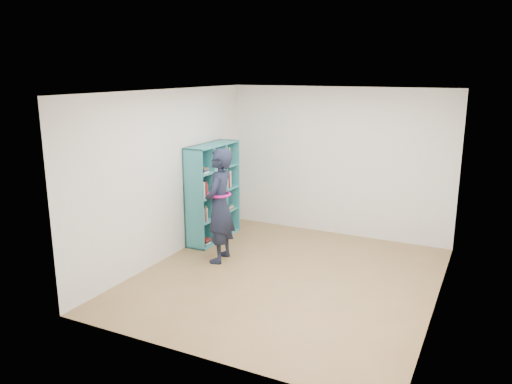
% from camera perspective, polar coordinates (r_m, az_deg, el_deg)
% --- Properties ---
extents(floor, '(4.50, 4.50, 0.00)m').
position_cam_1_polar(floor, '(7.20, 3.53, -9.77)').
color(floor, olive).
rests_on(floor, ground).
extents(ceiling, '(4.50, 4.50, 0.00)m').
position_cam_1_polar(ceiling, '(6.60, 3.86, 11.38)').
color(ceiling, white).
rests_on(ceiling, wall_back).
extents(wall_left, '(0.02, 4.50, 2.60)m').
position_cam_1_polar(wall_left, '(7.76, -10.08, 1.87)').
color(wall_left, silver).
rests_on(wall_left, floor).
extents(wall_right, '(0.02, 4.50, 2.60)m').
position_cam_1_polar(wall_right, '(6.32, 20.67, -1.56)').
color(wall_right, silver).
rests_on(wall_right, floor).
extents(wall_back, '(4.00, 0.02, 2.60)m').
position_cam_1_polar(wall_back, '(8.86, 9.33, 3.38)').
color(wall_back, silver).
rests_on(wall_back, floor).
extents(wall_front, '(4.00, 0.02, 2.60)m').
position_cam_1_polar(wall_front, '(4.86, -6.66, -5.21)').
color(wall_front, silver).
rests_on(wall_front, floor).
extents(bookshelf, '(0.36, 1.25, 1.67)m').
position_cam_1_polar(bookshelf, '(8.59, -5.09, -0.14)').
color(bookshelf, teal).
rests_on(bookshelf, floor).
extents(person, '(0.52, 0.70, 1.75)m').
position_cam_1_polar(person, '(7.56, -4.20, -1.57)').
color(person, black).
rests_on(person, floor).
extents(smartphone, '(0.03, 0.10, 0.12)m').
position_cam_1_polar(smartphone, '(7.67, -4.98, -0.47)').
color(smartphone, silver).
rests_on(smartphone, person).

